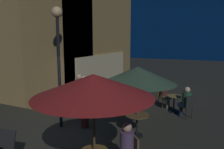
% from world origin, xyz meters
% --- Properties ---
extents(ground_plane, '(60.00, 60.00, 0.00)m').
position_xyz_m(ground_plane, '(0.00, 0.00, 0.00)').
color(ground_plane, '#2D2D24').
extents(cafe_building, '(7.33, 7.39, 8.38)m').
position_xyz_m(cafe_building, '(3.92, 3.40, 4.18)').
color(cafe_building, '#9E7D46').
rests_on(cafe_building, ground).
extents(street_lamp_near_corner, '(0.36, 0.36, 4.14)m').
position_xyz_m(street_lamp_near_corner, '(0.54, 0.48, 3.04)').
color(street_lamp_near_corner, black).
rests_on(street_lamp_near_corner, ground).
extents(cafe_table_0, '(0.76, 0.76, 0.73)m').
position_xyz_m(cafe_table_0, '(0.95, -2.20, 0.54)').
color(cafe_table_0, black).
rests_on(cafe_table_0, ground).
extents(cafe_table_2, '(0.61, 0.61, 0.73)m').
position_xyz_m(cafe_table_2, '(3.85, -2.86, 0.49)').
color(cafe_table_2, black).
rests_on(cafe_table_2, ground).
extents(patio_umbrella_0, '(2.35, 2.35, 2.25)m').
position_xyz_m(patio_umbrella_0, '(0.95, -2.20, 1.99)').
color(patio_umbrella_0, black).
rests_on(patio_umbrella_0, ground).
extents(patio_umbrella_1, '(2.50, 2.50, 2.37)m').
position_xyz_m(patio_umbrella_1, '(-1.57, -2.11, 2.13)').
color(patio_umbrella_1, black).
rests_on(patio_umbrella_1, ground).
extents(cafe_chair_1, '(0.62, 0.62, 0.97)m').
position_xyz_m(cafe_chair_1, '(4.46, -2.25, 0.57)').
color(cafe_chair_1, '#523B15').
rests_on(cafe_chair_1, ground).
extents(cafe_chair_2, '(0.55, 0.55, 0.93)m').
position_xyz_m(cafe_chair_2, '(3.31, -3.49, 0.56)').
color(cafe_chair_2, black).
rests_on(cafe_chair_2, ground).
extents(patron_seated_0, '(0.49, 0.50, 1.27)m').
position_xyz_m(patron_seated_0, '(-1.11, -2.62, 0.71)').
color(patron_seated_0, '#513D5C').
rests_on(patron_seated_0, ground).
extents(patron_seated_1, '(0.54, 0.53, 1.27)m').
position_xyz_m(patron_seated_1, '(4.35, -2.36, 0.72)').
color(patron_seated_1, '#726E52').
rests_on(patron_seated_1, ground).
extents(patron_seated_2, '(0.52, 0.53, 1.26)m').
position_xyz_m(patron_seated_2, '(3.40, -3.38, 0.71)').
color(patron_seated_2, '#1C264F').
rests_on(patron_seated_2, ground).
extents(patron_standing_3, '(0.35, 0.35, 1.75)m').
position_xyz_m(patron_standing_3, '(1.65, 0.43, 0.88)').
color(patron_standing_3, '#2A314E').
rests_on(patron_standing_3, ground).
extents(patron_standing_4, '(0.32, 0.32, 1.83)m').
position_xyz_m(patron_standing_4, '(0.85, -0.31, 0.94)').
color(patron_standing_4, '#552118').
rests_on(patron_standing_4, ground).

